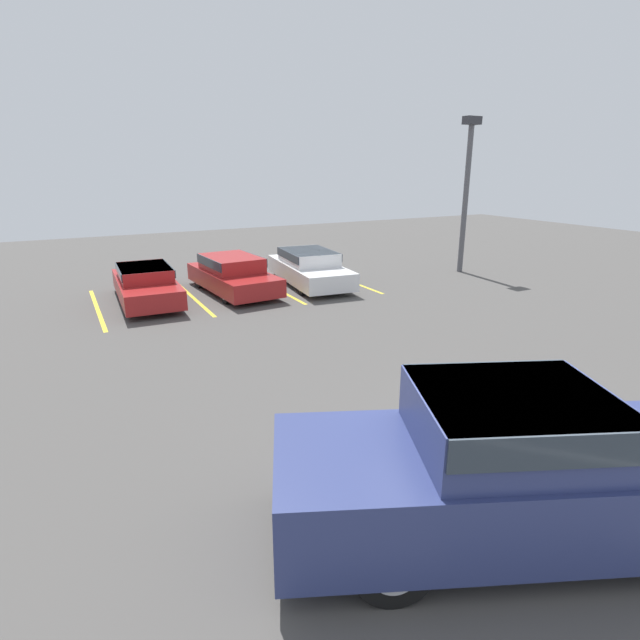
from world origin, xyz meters
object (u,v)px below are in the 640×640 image
at_px(parked_sedan_c, 309,267).
at_px(light_post, 467,184).
at_px(pickup_truck, 532,468).
at_px(traffic_cone, 586,395).
at_px(parked_sedan_a, 146,283).
at_px(parked_sedan_b, 233,273).

bearing_deg(parked_sedan_c, light_post, 88.98).
relative_size(pickup_truck, traffic_cone, 12.74).
relative_size(light_post, traffic_cone, 12.50).
height_order(parked_sedan_a, parked_sedan_c, parked_sedan_c).
distance_m(parked_sedan_a, parked_sedan_c, 5.74).
height_order(parked_sedan_b, parked_sedan_c, parked_sedan_c).
bearing_deg(pickup_truck, parked_sedan_b, 110.15).
bearing_deg(traffic_cone, parked_sedan_a, 117.16).
bearing_deg(light_post, parked_sedan_c, 173.12).
relative_size(parked_sedan_b, light_post, 0.75).
relative_size(pickup_truck, parked_sedan_c, 1.27).
bearing_deg(traffic_cone, pickup_truck, -153.82).
distance_m(pickup_truck, traffic_cone, 4.16).
distance_m(parked_sedan_b, light_post, 9.93).
xyz_separation_m(parked_sedan_a, parked_sedan_b, (2.88, 0.01, 0.04)).
distance_m(light_post, traffic_cone, 12.66).
bearing_deg(parked_sedan_b, traffic_cone, 10.17).
distance_m(parked_sedan_c, traffic_cone, 11.12).
distance_m(pickup_truck, parked_sedan_c, 13.43).
bearing_deg(parked_sedan_b, parked_sedan_c, 81.76).
height_order(parked_sedan_a, parked_sedan_b, parked_sedan_b).
bearing_deg(parked_sedan_c, pickup_truck, -9.80).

